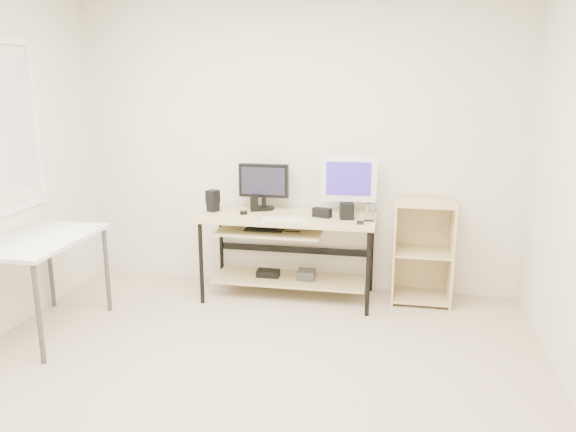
{
  "coord_description": "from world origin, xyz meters",
  "views": [
    {
      "loc": [
        0.89,
        -2.98,
        1.89
      ],
      "look_at": [
        0.06,
        1.3,
        0.83
      ],
      "focal_mm": 35.0,
      "sensor_mm": 36.0,
      "label": 1
    }
  ],
  "objects_px": {
    "shelf_unit": "(422,250)",
    "white_imac": "(349,180)",
    "desk": "(286,238)",
    "black_monitor": "(264,183)",
    "audio_controller": "(254,203)",
    "side_table": "(41,248)"
  },
  "relations": [
    {
      "from": "desk",
      "to": "black_monitor",
      "type": "distance_m",
      "value": 0.54
    },
    {
      "from": "audio_controller",
      "to": "desk",
      "type": "bearing_deg",
      "value": -30.49
    },
    {
      "from": "black_monitor",
      "to": "shelf_unit",
      "type": "bearing_deg",
      "value": -0.25
    },
    {
      "from": "black_monitor",
      "to": "side_table",
      "type": "bearing_deg",
      "value": -138.18
    },
    {
      "from": "shelf_unit",
      "to": "white_imac",
      "type": "distance_m",
      "value": 0.88
    },
    {
      "from": "desk",
      "to": "side_table",
      "type": "relative_size",
      "value": 1.5
    },
    {
      "from": "desk",
      "to": "white_imac",
      "type": "xyz_separation_m",
      "value": [
        0.52,
        0.16,
        0.51
      ]
    },
    {
      "from": "desk",
      "to": "audio_controller",
      "type": "height_order",
      "value": "audio_controller"
    },
    {
      "from": "desk",
      "to": "audio_controller",
      "type": "xyz_separation_m",
      "value": [
        -0.3,
        0.09,
        0.28
      ]
    },
    {
      "from": "desk",
      "to": "white_imac",
      "type": "height_order",
      "value": "white_imac"
    },
    {
      "from": "desk",
      "to": "shelf_unit",
      "type": "distance_m",
      "value": 1.19
    },
    {
      "from": "white_imac",
      "to": "side_table",
      "type": "bearing_deg",
      "value": -152.27
    },
    {
      "from": "side_table",
      "to": "black_monitor",
      "type": "height_order",
      "value": "black_monitor"
    },
    {
      "from": "side_table",
      "to": "audio_controller",
      "type": "height_order",
      "value": "audio_controller"
    },
    {
      "from": "shelf_unit",
      "to": "white_imac",
      "type": "xyz_separation_m",
      "value": [
        -0.65,
        0.0,
        0.6
      ]
    },
    {
      "from": "desk",
      "to": "black_monitor",
      "type": "xyz_separation_m",
      "value": [
        -0.24,
        0.18,
        0.45
      ]
    },
    {
      "from": "desk",
      "to": "shelf_unit",
      "type": "bearing_deg",
      "value": 7.77
    },
    {
      "from": "desk",
      "to": "shelf_unit",
      "type": "relative_size",
      "value": 1.67
    },
    {
      "from": "side_table",
      "to": "shelf_unit",
      "type": "distance_m",
      "value": 3.09
    },
    {
      "from": "shelf_unit",
      "to": "side_table",
      "type": "bearing_deg",
      "value": -156.67
    },
    {
      "from": "white_imac",
      "to": "desk",
      "type": "bearing_deg",
      "value": -164.45
    },
    {
      "from": "audio_controller",
      "to": "side_table",
      "type": "bearing_deg",
      "value": -154.04
    }
  ]
}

